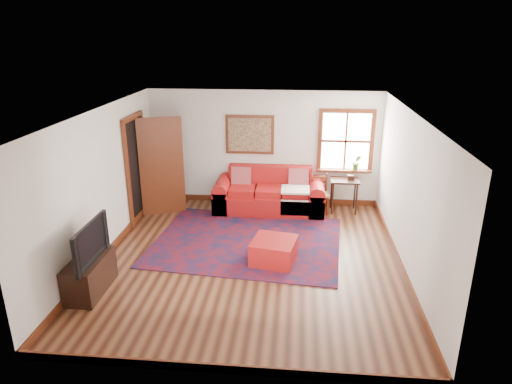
# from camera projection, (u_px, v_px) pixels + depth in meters

# --- Properties ---
(ground) EXTENTS (5.50, 5.50, 0.00)m
(ground) POSITION_uv_depth(u_px,v_px,m) (251.00, 259.00, 7.77)
(ground) COLOR #3A1A0F
(ground) RESTS_ON ground
(room_envelope) EXTENTS (5.04, 5.54, 2.52)m
(room_envelope) POSITION_uv_depth(u_px,v_px,m) (250.00, 166.00, 7.22)
(room_envelope) COLOR silver
(room_envelope) RESTS_ON ground
(window) EXTENTS (1.18, 0.20, 1.38)m
(window) POSITION_uv_depth(u_px,v_px,m) (347.00, 148.00, 9.70)
(window) COLOR white
(window) RESTS_ON ground
(doorway) EXTENTS (0.89, 1.08, 2.14)m
(doorway) POSITION_uv_depth(u_px,v_px,m) (152.00, 166.00, 9.27)
(doorway) COLOR black
(doorway) RESTS_ON ground
(framed_artwork) EXTENTS (1.05, 0.07, 0.85)m
(framed_artwork) POSITION_uv_depth(u_px,v_px,m) (250.00, 135.00, 9.81)
(framed_artwork) COLOR #5E2914
(framed_artwork) RESTS_ON ground
(persian_rug) EXTENTS (3.58, 2.97, 0.02)m
(persian_rug) POSITION_uv_depth(u_px,v_px,m) (247.00, 241.00, 8.40)
(persian_rug) COLOR maroon
(persian_rug) RESTS_ON ground
(red_leather_sofa) EXTENTS (2.33, 0.96, 0.91)m
(red_leather_sofa) POSITION_uv_depth(u_px,v_px,m) (269.00, 196.00, 9.80)
(red_leather_sofa) COLOR #AE1616
(red_leather_sofa) RESTS_ON ground
(red_ottoman) EXTENTS (0.82, 0.82, 0.40)m
(red_ottoman) POSITION_uv_depth(u_px,v_px,m) (274.00, 251.00, 7.62)
(red_ottoman) COLOR #AE1616
(red_ottoman) RESTS_ON ground
(side_table) EXTENTS (0.60, 0.45, 0.72)m
(side_table) POSITION_uv_depth(u_px,v_px,m) (344.00, 185.00, 9.61)
(side_table) COLOR black
(side_table) RESTS_ON ground
(ladder_back_chair) EXTENTS (0.42, 0.40, 0.81)m
(ladder_back_chair) POSITION_uv_depth(u_px,v_px,m) (319.00, 192.00, 9.66)
(ladder_back_chair) COLOR tan
(ladder_back_chair) RESTS_ON ground
(media_cabinet) EXTENTS (0.44, 0.97, 0.54)m
(media_cabinet) POSITION_uv_depth(u_px,v_px,m) (90.00, 275.00, 6.74)
(media_cabinet) COLOR black
(media_cabinet) RESTS_ON ground
(television) EXTENTS (0.14, 1.05, 0.60)m
(television) POSITION_uv_depth(u_px,v_px,m) (84.00, 242.00, 6.49)
(television) COLOR black
(television) RESTS_ON media_cabinet
(candle_hurricane) EXTENTS (0.12, 0.12, 0.18)m
(candle_hurricane) POSITION_uv_depth(u_px,v_px,m) (101.00, 242.00, 6.99)
(candle_hurricane) COLOR silver
(candle_hurricane) RESTS_ON media_cabinet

